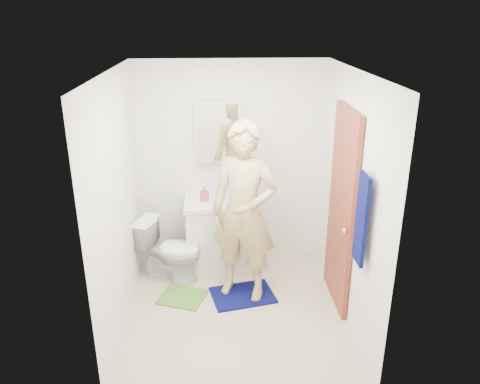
% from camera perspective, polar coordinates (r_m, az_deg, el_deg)
% --- Properties ---
extents(floor, '(2.20, 2.40, 0.02)m').
position_cam_1_polar(floor, '(5.00, -0.50, -14.14)').
color(floor, beige).
rests_on(floor, ground).
extents(ceiling, '(2.20, 2.40, 0.02)m').
position_cam_1_polar(ceiling, '(4.10, -0.61, 14.63)').
color(ceiling, white).
rests_on(ceiling, ground).
extents(wall_back, '(2.20, 0.02, 2.40)m').
position_cam_1_polar(wall_back, '(5.55, -1.14, 3.56)').
color(wall_back, white).
rests_on(wall_back, ground).
extents(wall_front, '(2.20, 0.02, 2.40)m').
position_cam_1_polar(wall_front, '(3.32, 0.43, -9.16)').
color(wall_front, white).
rests_on(wall_front, ground).
extents(wall_left, '(0.02, 2.40, 2.40)m').
position_cam_1_polar(wall_left, '(4.50, -14.82, -1.46)').
color(wall_left, white).
rests_on(wall_left, ground).
extents(wall_right, '(0.02, 2.40, 2.40)m').
position_cam_1_polar(wall_right, '(4.59, 13.43, -0.87)').
color(wall_right, white).
rests_on(wall_right, ground).
extents(vanity_cabinet, '(0.75, 0.55, 0.80)m').
position_cam_1_polar(vanity_cabinet, '(5.57, -2.51, -5.26)').
color(vanity_cabinet, white).
rests_on(vanity_cabinet, floor).
extents(countertop, '(0.79, 0.59, 0.05)m').
position_cam_1_polar(countertop, '(5.39, -2.58, -1.22)').
color(countertop, white).
rests_on(countertop, vanity_cabinet).
extents(sink_basin, '(0.40, 0.40, 0.03)m').
position_cam_1_polar(sink_basin, '(5.39, -2.59, -1.07)').
color(sink_basin, white).
rests_on(sink_basin, countertop).
extents(faucet, '(0.03, 0.03, 0.12)m').
position_cam_1_polar(faucet, '(5.53, -2.62, 0.31)').
color(faucet, silver).
rests_on(faucet, countertop).
extents(medicine_cabinet, '(0.50, 0.12, 0.70)m').
position_cam_1_polar(medicine_cabinet, '(5.37, -2.75, 7.38)').
color(medicine_cabinet, white).
rests_on(medicine_cabinet, wall_back).
extents(mirror_panel, '(0.46, 0.01, 0.66)m').
position_cam_1_polar(mirror_panel, '(5.31, -2.75, 7.22)').
color(mirror_panel, white).
rests_on(mirror_panel, wall_back).
extents(door, '(0.05, 0.80, 2.05)m').
position_cam_1_polar(door, '(4.78, 12.25, -2.16)').
color(door, '#99412A').
rests_on(door, ground).
extents(door_knob, '(0.07, 0.07, 0.07)m').
position_cam_1_polar(door_knob, '(4.52, 12.71, -4.65)').
color(door_knob, gold).
rests_on(door_knob, door).
extents(towel, '(0.03, 0.24, 0.80)m').
position_cam_1_polar(towel, '(4.05, 14.58, -3.27)').
color(towel, '#080D4E').
rests_on(towel, wall_right).
extents(towel_hook, '(0.06, 0.02, 0.02)m').
position_cam_1_polar(towel_hook, '(3.91, 15.70, 2.37)').
color(towel_hook, silver).
rests_on(towel_hook, wall_right).
extents(toilet, '(0.80, 0.61, 0.72)m').
position_cam_1_polar(toilet, '(5.38, -8.49, -7.00)').
color(toilet, white).
rests_on(toilet, floor).
extents(bath_mat, '(0.74, 0.60, 0.02)m').
position_cam_1_polar(bath_mat, '(5.18, 0.32, -12.45)').
color(bath_mat, '#080D4E').
rests_on(bath_mat, floor).
extents(green_rug, '(0.57, 0.52, 0.02)m').
position_cam_1_polar(green_rug, '(5.19, -7.07, -12.59)').
color(green_rug, '#579B33').
rests_on(green_rug, floor).
extents(soap_dispenser, '(0.11, 0.11, 0.18)m').
position_cam_1_polar(soap_dispenser, '(5.33, -4.36, -0.21)').
color(soap_dispenser, '#B05261').
rests_on(soap_dispenser, countertop).
extents(toothbrush_cup, '(0.14, 0.14, 0.09)m').
position_cam_1_polar(toothbrush_cup, '(5.44, 0.55, -0.18)').
color(toothbrush_cup, '#704291').
rests_on(toothbrush_cup, countertop).
extents(man, '(0.81, 0.68, 1.89)m').
position_cam_1_polar(man, '(4.75, 0.50, -2.55)').
color(man, tan).
rests_on(man, bath_mat).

